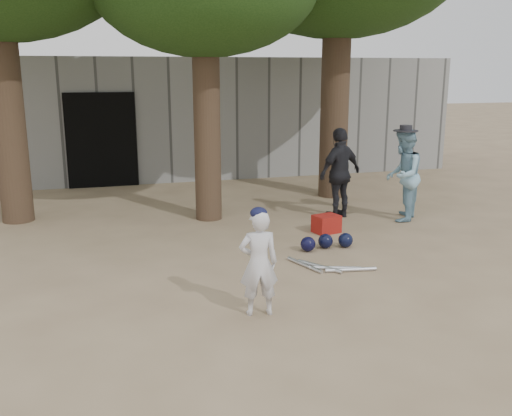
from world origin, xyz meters
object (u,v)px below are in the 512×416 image
object	(u,v)px
boy_player	(259,263)
red_bag	(326,224)
spectator_dark	(340,173)
spectator_blue	(403,175)

from	to	relation	value
boy_player	red_bag	size ratio (longest dim) A/B	2.89
boy_player	red_bag	xyz separation A→B (m)	(2.04, 2.89, -0.46)
red_bag	spectator_dark	bearing A→B (deg)	54.98
boy_player	spectator_dark	distance (m)	4.63
spectator_dark	red_bag	bearing A→B (deg)	32.15
boy_player	red_bag	bearing A→B (deg)	-118.63
spectator_blue	red_bag	xyz separation A→B (m)	(-1.64, -0.39, -0.69)
boy_player	spectator_dark	world-z (taller)	spectator_dark
boy_player	red_bag	distance (m)	3.57
spectator_dark	red_bag	size ratio (longest dim) A/B	4.00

